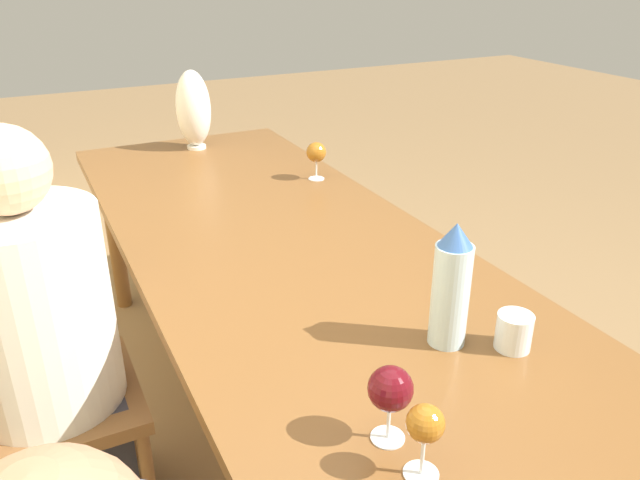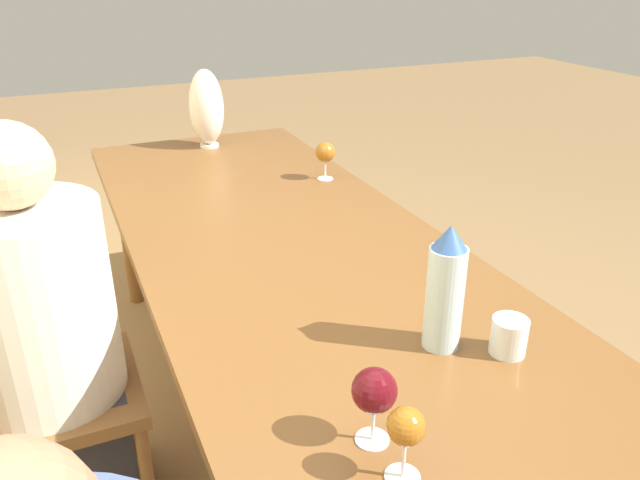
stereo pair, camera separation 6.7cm
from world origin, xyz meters
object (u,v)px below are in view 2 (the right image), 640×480
Objects in this scene: vase at (206,108)px; person_far at (51,333)px; wine_glass_0 at (374,392)px; water_bottle at (445,289)px; wine_glass_2 at (406,429)px; wine_glass_4 at (325,153)px; water_tumbler at (509,336)px; chair_far at (24,383)px.

person_far is at bearing 147.31° from vase.
person_far is at bearing 33.24° from wine_glass_0.
vase is at bearing -32.69° from person_far.
water_bottle is 0.35m from wine_glass_0.
wine_glass_2 is at bearing 174.22° from vase.
wine_glass_0 is at bearing 159.11° from wine_glass_4.
water_bottle is at bearing 168.59° from wine_glass_4.
wine_glass_2 is 0.12× the size of person_far.
water_tumbler is at bearing -126.40° from person_far.
water_tumbler is 0.07× the size of person_far.
person_far reaches higher than wine_glass_2.
person_far reaches higher than wine_glass_0.
water_tumbler is 1.23m from wine_glass_4.
chair_far reaches higher than wine_glass_4.
person_far is at bearing 117.30° from wine_glass_4.
water_bottle is at bearing 54.34° from water_tumbler.
water_tumbler is at bearing -60.99° from wine_glass_2.
person_far reaches higher than wine_glass_4.
chair_far is at bearing 56.09° from water_tumbler.
wine_glass_4 is (-0.62, -0.30, -0.07)m from vase.
water_tumbler is 0.09× the size of chair_far.
water_bottle is 2.06× the size of wine_glass_2.
water_tumbler is 1.85m from vase.
wine_glass_4 is at bearing -11.41° from water_bottle.
wine_glass_0 is at bearing 173.80° from vase.
water_tumbler is at bearing -73.17° from wine_glass_0.
chair_far reaches higher than wine_glass_0.
water_tumbler is 0.57× the size of wine_glass_4.
vase is at bearing 2.28° from water_bottle.
water_bottle reaches higher than wine_glass_0.
vase is (1.75, 0.07, 0.04)m from water_bottle.
wine_glass_2 is 1.15m from chair_far.
water_tumbler is 0.42m from wine_glass_0.
vase is at bearing -35.73° from chair_far.
water_bottle is 0.18m from water_tumbler.
vase is 0.69m from wine_glass_4.
wine_glass_0 is at bearing 126.01° from water_bottle.
wine_glass_0 is 1.07m from chair_far.
wine_glass_2 is (-0.22, 0.40, 0.06)m from water_tumbler.
wine_glass_2 is 0.97× the size of wine_glass_4.
water_bottle is at bearing -126.50° from person_far.
wine_glass_2 is (-0.30, 0.28, -0.04)m from water_bottle.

